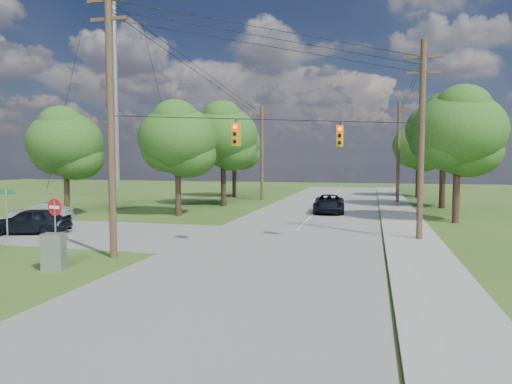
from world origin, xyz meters
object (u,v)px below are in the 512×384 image
(do_not_enter_sign, at_px, (55,213))
(car_cross_silver, at_px, (40,213))
(pole_ne, at_px, (422,137))
(car_main_north, at_px, (329,204))
(control_cabinet, at_px, (54,252))
(pole_sw, at_px, (111,115))
(pole_north_w, at_px, (262,152))
(car_cross_dark, at_px, (31,221))
(pole_north_e, at_px, (398,152))

(do_not_enter_sign, bearing_deg, car_cross_silver, 142.07)
(pole_ne, distance_m, car_main_north, 13.91)
(car_cross_silver, distance_m, control_cabinet, 14.99)
(pole_sw, distance_m, pole_ne, 15.51)
(pole_north_w, bearing_deg, car_main_north, -51.80)
(control_cabinet, height_order, do_not_enter_sign, do_not_enter_sign)
(car_cross_dark, bearing_deg, pole_sw, 45.93)
(car_main_north, bearing_deg, pole_sw, -115.59)
(pole_sw, xyz_separation_m, pole_ne, (13.50, 7.60, -0.76))
(control_cabinet, bearing_deg, pole_north_w, 75.07)
(pole_ne, bearing_deg, control_cabinet, -144.52)
(pole_ne, relative_size, pole_north_w, 1.05)
(pole_north_e, xyz_separation_m, control_cabinet, (-14.44, -32.30, -4.41))
(control_cabinet, bearing_deg, car_cross_dark, 121.29)
(pole_sw, relative_size, do_not_enter_sign, 4.83)
(pole_north_w, bearing_deg, pole_sw, -89.23)
(car_main_north, height_order, control_cabinet, car_main_north)
(pole_ne, xyz_separation_m, control_cabinet, (-14.44, -10.30, -4.74))
(pole_north_e, relative_size, car_cross_silver, 2.47)
(pole_sw, bearing_deg, pole_north_w, 90.77)
(pole_sw, bearing_deg, pole_ne, 29.38)
(pole_ne, bearing_deg, car_main_north, 116.38)
(pole_sw, distance_m, car_cross_dark, 10.65)
(car_main_north, bearing_deg, do_not_enter_sign, -124.61)
(car_cross_silver, height_order, car_main_north, car_main_north)
(pole_sw, bearing_deg, do_not_enter_sign, 170.13)
(pole_north_w, distance_m, car_cross_dark, 26.74)
(pole_sw, xyz_separation_m, car_cross_dark, (-8.05, 4.35, -5.45))
(car_main_north, bearing_deg, car_cross_dark, -140.32)
(car_cross_dark, height_order, do_not_enter_sign, do_not_enter_sign)
(pole_north_w, bearing_deg, control_cabinet, -90.97)
(pole_ne, relative_size, car_cross_silver, 2.59)
(pole_north_e, xyz_separation_m, car_cross_dark, (-21.55, -25.25, -4.35))
(pole_north_e, relative_size, pole_north_w, 1.00)
(pole_north_w, bearing_deg, car_cross_dark, -106.86)
(car_cross_dark, relative_size, do_not_enter_sign, 1.77)
(pole_ne, bearing_deg, pole_sw, -150.62)
(pole_ne, bearing_deg, pole_north_e, 90.00)
(pole_sw, xyz_separation_m, car_main_north, (7.68, 19.33, -5.47))
(pole_sw, distance_m, pole_north_e, 32.55)
(pole_sw, height_order, do_not_enter_sign, pole_sw)
(car_cross_dark, distance_m, do_not_enter_sign, 6.04)
(pole_ne, distance_m, car_cross_silver, 24.85)
(car_cross_silver, relative_size, do_not_enter_sign, 1.63)
(car_cross_dark, bearing_deg, car_main_north, 117.89)
(pole_sw, relative_size, car_cross_dark, 2.73)
(pole_ne, height_order, car_cross_dark, pole_ne)
(pole_north_e, relative_size, car_main_north, 1.92)
(do_not_enter_sign, bearing_deg, car_cross_dark, 149.85)
(car_cross_silver, distance_m, do_not_enter_sign, 10.93)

